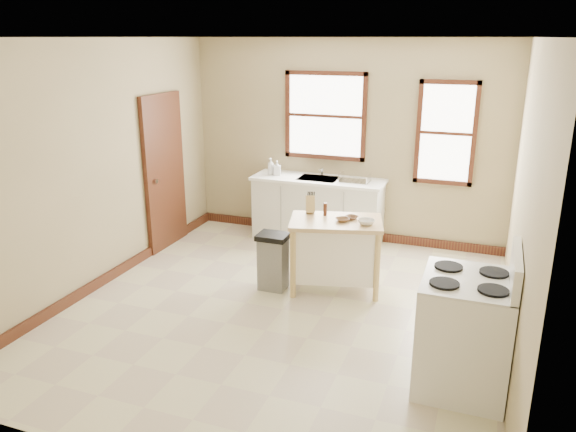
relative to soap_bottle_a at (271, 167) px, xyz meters
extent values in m
plane|color=beige|center=(1.00, -2.16, -1.04)|extent=(5.00, 5.00, 0.00)
plane|color=white|center=(1.00, -2.16, 1.76)|extent=(5.00, 5.00, 0.00)
cube|color=tan|center=(1.00, 0.34, 0.36)|extent=(4.50, 0.04, 2.80)
cube|color=tan|center=(-1.25, -2.16, 0.36)|extent=(0.04, 5.00, 2.80)
cube|color=tan|center=(3.25, -2.16, 0.36)|extent=(0.04, 5.00, 2.80)
cube|color=#38130F|center=(-1.21, -0.86, 0.01)|extent=(0.06, 0.90, 2.10)
cube|color=#38130F|center=(1.00, 0.31, -0.98)|extent=(4.50, 0.04, 0.12)
cube|color=#38130F|center=(-1.22, -2.16, -0.98)|extent=(0.04, 5.00, 0.12)
cylinder|color=silver|center=(0.70, 0.22, -0.01)|extent=(0.03, 0.03, 0.22)
imported|color=#B2B2B2|center=(0.00, 0.00, 0.00)|extent=(0.10, 0.10, 0.24)
imported|color=#B2B2B2|center=(0.09, 0.01, -0.02)|extent=(0.12, 0.12, 0.21)
cylinder|color=#462113|center=(1.21, -1.33, -0.13)|extent=(0.06, 0.06, 0.15)
imported|color=brown|center=(1.45, -1.47, -0.18)|extent=(0.21, 0.21, 0.04)
imported|color=brown|center=(1.53, -1.35, -0.18)|extent=(0.19, 0.19, 0.04)
imported|color=silver|center=(1.73, -1.49, -0.17)|extent=(0.23, 0.23, 0.06)
camera|label=1|loc=(2.94, -7.25, 1.76)|focal=35.00mm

